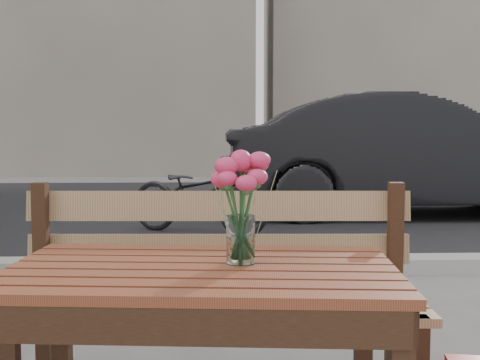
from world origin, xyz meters
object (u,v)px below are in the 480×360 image
at_px(main_table, 202,305).
at_px(main_vase, 241,193).
at_px(parked_car, 405,155).
at_px(bicycle, 198,194).

bearing_deg(main_table, main_vase, 22.99).
bearing_deg(parked_car, bicycle, 117.48).
distance_m(main_table, bicycle, 4.58).
bearing_deg(bicycle, main_table, -150.30).
bearing_deg(bicycle, parked_car, -34.79).
relative_size(parked_car, bicycle, 2.90).
bearing_deg(main_vase, bicycle, 93.38).
height_order(main_table, bicycle, bicycle).
relative_size(main_table, parked_car, 0.26).
height_order(main_table, main_vase, main_vase).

